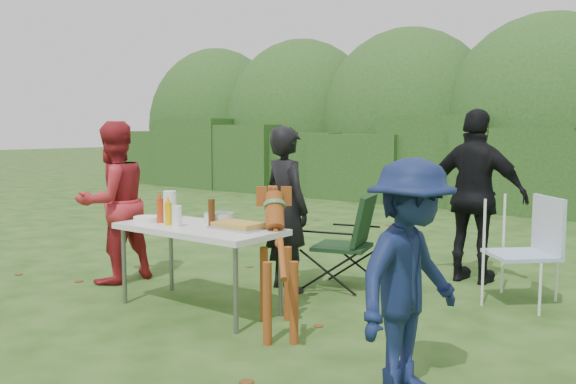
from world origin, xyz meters
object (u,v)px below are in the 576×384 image
Objects in this scene: lawn_chair at (521,250)px; ketchup_bottle at (160,211)px; folding_table at (199,232)px; person_cook at (287,209)px; dog at (278,265)px; mustard_bottle at (168,214)px; beer_bottle at (212,213)px; camping_chair at (342,241)px; person_black_puffy at (476,196)px; child at (410,278)px; person_red_jacket at (113,202)px; paper_towel_roll at (170,205)px.

lawn_chair is 3.26m from ketchup_bottle.
person_cook is (0.20, 0.98, 0.12)m from folding_table.
dog is (0.70, -1.02, -0.27)m from person_cook.
person_cook is 8.02× the size of mustard_bottle.
dog is 0.85m from beer_bottle.
beer_bottle is at bearing 54.71° from camping_chair.
person_black_puffy is (1.34, 1.42, 0.09)m from person_cook.
person_black_puffy reaches higher than child.
folding_table is 1.42m from person_red_jacket.
folding_table is at bearing -2.75° from lawn_chair.
ketchup_bottle reaches higher than folding_table.
child is at bearing -12.09° from paper_towel_roll.
person_black_puffy reaches higher than mustard_bottle.
mustard_bottle is at bearing -157.23° from beer_bottle.
person_cook reaches higher than lawn_chair.
dog reaches higher than camping_chair.
person_cook is 1.81m from person_red_jacket.
camping_chair is 1.47m from beer_bottle.
person_cook is 1.43× the size of dog.
person_cook is at bearing -19.04° from lawn_chair.
camping_chair is at bearing 66.32° from folding_table.
camping_chair is 4.31× the size of ketchup_bottle.
child is 2.44m from camping_chair.
person_red_jacket is at bearing 15.13° from camping_chair.
mustard_bottle is 0.40m from beer_bottle.
ketchup_bottle is 0.92× the size of beer_bottle.
camping_chair is at bearing 60.52° from mustard_bottle.
child reaches higher than folding_table.
dog is at bearing 13.03° from lawn_chair.
ketchup_bottle is (-0.16, 0.05, 0.01)m from mustard_bottle.
beer_bottle is (-0.08, -0.95, 0.06)m from person_cook.
person_black_puffy is 1.26× the size of child.
person_cook is 2.19m from lawn_chair.
paper_towel_roll is (-2.07, -2.26, -0.02)m from person_black_puffy.
person_red_jacket reaches higher than paper_towel_roll.
ketchup_bottle is 0.54m from beer_bottle.
mustard_bottle is (-1.15, -0.09, 0.31)m from dog.
folding_table is at bearing 27.49° from mustard_bottle.
child reaches higher than ketchup_bottle.
folding_table is 0.91× the size of person_red_jacket.
person_cook reaches higher than folding_table.
dog is at bearing -7.32° from paper_towel_roll.
lawn_chair is (1.97, 0.91, -0.31)m from person_cook.
camping_chair is 1.80m from ketchup_bottle.
person_red_jacket is 1.54m from beer_bottle.
ketchup_bottle is at bearing -6.40° from lawn_chair.
ketchup_bottle is at bearing 49.53° from dog.
child is 2.65m from ketchup_bottle.
mustard_bottle is at bearing 52.09° from dog.
beer_bottle is (-2.04, -1.86, 0.37)m from lawn_chair.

